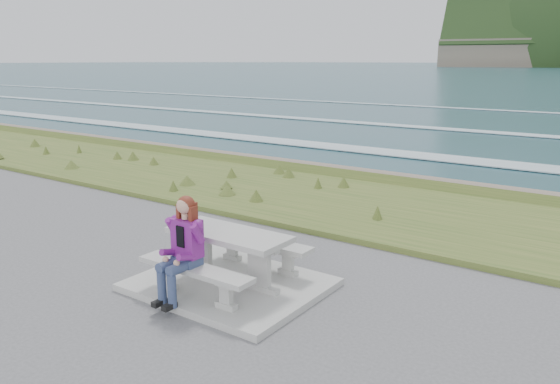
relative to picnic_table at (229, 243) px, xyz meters
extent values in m
cube|color=#9B9A96|center=(0.00, 0.00, -0.63)|extent=(2.60, 2.10, 0.10)
cube|color=#9B9A96|center=(-0.54, 0.00, -0.54)|extent=(0.62, 0.12, 0.08)
cube|color=#9B9A96|center=(-0.54, 0.00, -0.25)|extent=(0.34, 0.09, 0.51)
cube|color=#9B9A96|center=(-0.54, 0.00, 0.05)|extent=(0.62, 0.12, 0.08)
cube|color=#9B9A96|center=(0.54, 0.00, -0.54)|extent=(0.62, 0.12, 0.08)
cube|color=#9B9A96|center=(0.54, 0.00, -0.25)|extent=(0.34, 0.09, 0.51)
cube|color=#9B9A96|center=(0.54, 0.00, 0.05)|extent=(0.62, 0.12, 0.08)
cube|color=#9B9A96|center=(0.00, 0.00, 0.13)|extent=(1.80, 0.75, 0.08)
cube|color=#9B9A96|center=(-0.54, -0.70, -0.54)|extent=(0.30, 0.12, 0.08)
cube|color=#9B9A96|center=(-0.54, -0.70, -0.39)|extent=(0.17, 0.09, 0.22)
cube|color=#9B9A96|center=(-0.54, -0.70, -0.24)|extent=(0.30, 0.12, 0.08)
cube|color=#9B9A96|center=(0.54, -0.70, -0.54)|extent=(0.30, 0.12, 0.08)
cube|color=#9B9A96|center=(0.54, -0.70, -0.39)|extent=(0.17, 0.09, 0.22)
cube|color=#9B9A96|center=(0.54, -0.70, -0.24)|extent=(0.30, 0.12, 0.08)
cube|color=#9B9A96|center=(0.00, -0.70, -0.17)|extent=(1.80, 0.35, 0.07)
cube|color=#9B9A96|center=(-0.54, 0.70, -0.54)|extent=(0.30, 0.12, 0.08)
cube|color=#9B9A96|center=(-0.54, 0.70, -0.39)|extent=(0.17, 0.09, 0.22)
cube|color=#9B9A96|center=(-0.54, 0.70, -0.24)|extent=(0.30, 0.12, 0.08)
cube|color=#9B9A96|center=(0.54, 0.70, -0.54)|extent=(0.30, 0.12, 0.08)
cube|color=#9B9A96|center=(0.54, 0.70, -0.39)|extent=(0.17, 0.09, 0.22)
cube|color=#9B9A96|center=(0.54, 0.70, -0.24)|extent=(0.30, 0.12, 0.08)
cube|color=#9B9A96|center=(0.00, 0.70, -0.17)|extent=(1.80, 0.35, 0.07)
cube|color=#355520|center=(0.00, 5.00, -0.68)|extent=(160.00, 4.50, 0.22)
cube|color=#685A4E|center=(0.00, 7.90, -0.68)|extent=(160.00, 0.80, 2.20)
cube|color=silver|center=(0.00, 14.00, -2.42)|extent=(220.00, 3.00, 0.06)
cube|color=silver|center=(0.00, 22.00, -2.42)|extent=(220.00, 2.00, 0.06)
cube|color=navy|center=(-0.14, -0.91, -0.30)|extent=(0.37, 0.69, 0.56)
cube|color=#7A1B81|center=(-0.14, -0.68, 0.24)|extent=(0.40, 0.23, 0.51)
sphere|color=#DBA488|center=(-0.14, -0.70, 0.68)|extent=(0.22, 0.22, 0.22)
sphere|color=#5D2415|center=(-0.14, -0.68, 0.69)|extent=(0.24, 0.24, 0.24)
camera|label=1|loc=(4.84, -5.58, 2.54)|focal=35.00mm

